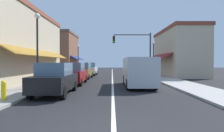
# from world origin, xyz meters

# --- Properties ---
(ground_plane) EXTENTS (80.00, 80.00, 0.00)m
(ground_plane) POSITION_xyz_m (0.00, 18.00, 0.00)
(ground_plane) COLOR black
(sidewalk_left) EXTENTS (2.60, 56.00, 0.12)m
(sidewalk_left) POSITION_xyz_m (-5.50, 18.00, 0.06)
(sidewalk_left) COLOR gray
(sidewalk_left) RESTS_ON ground
(sidewalk_right) EXTENTS (2.60, 56.00, 0.12)m
(sidewalk_right) POSITION_xyz_m (5.50, 18.00, 0.06)
(sidewalk_right) COLOR #A39E99
(sidewalk_right) RESTS_ON ground
(lane_center_stripe) EXTENTS (0.14, 52.00, 0.01)m
(lane_center_stripe) POSITION_xyz_m (0.00, 18.00, 0.00)
(lane_center_stripe) COLOR silver
(lane_center_stripe) RESTS_ON ground
(storefront_left_block) EXTENTS (5.33, 14.20, 6.68)m
(storefront_left_block) POSITION_xyz_m (-8.81, 12.00, 3.34)
(storefront_left_block) COLOR #BCAD8E
(storefront_left_block) RESTS_ON ground
(storefront_right_block) EXTENTS (5.34, 10.20, 6.18)m
(storefront_right_block) POSITION_xyz_m (8.81, 20.00, 3.09)
(storefront_right_block) COLOR #BCAD8E
(storefront_right_block) RESTS_ON ground
(storefront_far_left) EXTENTS (5.70, 8.20, 7.01)m
(storefront_far_left) POSITION_xyz_m (-8.99, 28.00, 3.51)
(storefront_far_left) COLOR brown
(storefront_far_left) RESTS_ON ground
(parked_car_nearest_left) EXTENTS (1.82, 4.12, 1.77)m
(parked_car_nearest_left) POSITION_xyz_m (-3.18, 5.66, 0.88)
(parked_car_nearest_left) COLOR black
(parked_car_nearest_left) RESTS_ON ground
(parked_car_second_left) EXTENTS (1.80, 4.11, 1.77)m
(parked_car_second_left) POSITION_xyz_m (-3.19, 10.42, 0.88)
(parked_car_second_left) COLOR maroon
(parked_car_second_left) RESTS_ON ground
(parked_car_third_left) EXTENTS (1.88, 4.15, 1.77)m
(parked_car_third_left) POSITION_xyz_m (-3.25, 15.57, 0.88)
(parked_car_third_left) COLOR brown
(parked_car_third_left) RESTS_ON ground
(parked_car_far_left) EXTENTS (1.82, 4.12, 1.77)m
(parked_car_far_left) POSITION_xyz_m (-3.10, 20.76, 0.88)
(parked_car_far_left) COLOR silver
(parked_car_far_left) RESTS_ON ground
(van_in_lane) EXTENTS (2.01, 5.18, 2.12)m
(van_in_lane) POSITION_xyz_m (1.89, 8.95, 1.15)
(van_in_lane) COLOR #B2B7BC
(van_in_lane) RESTS_ON ground
(traffic_signal_mast_arm) EXTENTS (4.86, 0.50, 5.53)m
(traffic_signal_mast_arm) POSITION_xyz_m (3.12, 18.50, 3.77)
(traffic_signal_mast_arm) COLOR #333333
(traffic_signal_mast_arm) RESTS_ON ground
(street_lamp_left_near) EXTENTS (0.36, 0.36, 4.94)m
(street_lamp_left_near) POSITION_xyz_m (-4.83, 7.24, 3.31)
(street_lamp_left_near) COLOR black
(street_lamp_left_near) RESTS_ON ground
(street_lamp_right_mid) EXTENTS (0.36, 0.36, 4.24)m
(street_lamp_right_mid) POSITION_xyz_m (4.84, 17.00, 2.91)
(street_lamp_right_mid) COLOR black
(street_lamp_right_mid) RESTS_ON ground
(street_lamp_left_far) EXTENTS (0.36, 0.36, 4.49)m
(street_lamp_left_far) POSITION_xyz_m (-5.17, 23.04, 3.05)
(street_lamp_left_far) COLOR black
(street_lamp_left_far) RESTS_ON ground
(fire_hydrant) EXTENTS (0.22, 0.22, 0.87)m
(fire_hydrant) POSITION_xyz_m (-4.84, 3.62, 0.55)
(fire_hydrant) COLOR gold
(fire_hydrant) RESTS_ON ground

